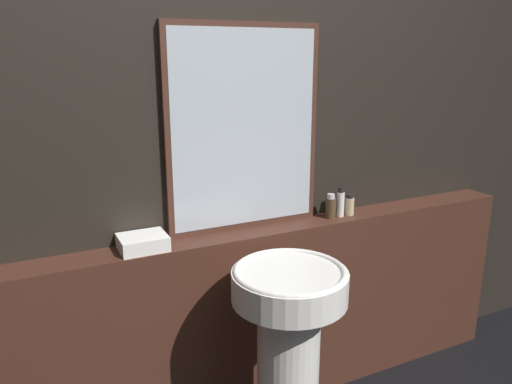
# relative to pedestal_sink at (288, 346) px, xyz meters

# --- Properties ---
(wall_back) EXTENTS (8.00, 0.06, 2.50)m
(wall_back) POSITION_rel_pedestal_sink_xyz_m (-0.01, 0.50, 0.70)
(wall_back) COLOR black
(wall_back) RESTS_ON ground_plane
(vanity_counter) EXTENTS (3.00, 0.17, 0.91)m
(vanity_counter) POSITION_rel_pedestal_sink_xyz_m (-0.01, 0.38, -0.09)
(vanity_counter) COLOR #422319
(vanity_counter) RESTS_ON ground_plane
(pedestal_sink) EXTENTS (0.46, 0.46, 0.88)m
(pedestal_sink) POSITION_rel_pedestal_sink_xyz_m (0.00, 0.00, 0.00)
(pedestal_sink) COLOR white
(pedestal_sink) RESTS_ON ground_plane
(mirror) EXTENTS (0.73, 0.03, 0.90)m
(mirror) POSITION_rel_pedestal_sink_xyz_m (0.02, 0.45, 0.82)
(mirror) COLOR #47281E
(mirror) RESTS_ON vanity_counter
(towel_stack) EXTENTS (0.19, 0.16, 0.06)m
(towel_stack) POSITION_rel_pedestal_sink_xyz_m (-0.47, 0.38, 0.39)
(towel_stack) COLOR white
(towel_stack) RESTS_ON vanity_counter
(shampoo_bottle) EXTENTS (0.05, 0.05, 0.12)m
(shampoo_bottle) POSITION_rel_pedestal_sink_xyz_m (0.45, 0.38, 0.42)
(shampoo_bottle) COLOR #4C3823
(shampoo_bottle) RESTS_ON vanity_counter
(conditioner_bottle) EXTENTS (0.04, 0.04, 0.15)m
(conditioner_bottle) POSITION_rel_pedestal_sink_xyz_m (0.50, 0.38, 0.43)
(conditioner_bottle) COLOR white
(conditioner_bottle) RESTS_ON vanity_counter
(lotion_bottle) EXTENTS (0.05, 0.05, 0.10)m
(lotion_bottle) POSITION_rel_pedestal_sink_xyz_m (0.56, 0.38, 0.41)
(lotion_bottle) COLOR #C6B284
(lotion_bottle) RESTS_ON vanity_counter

